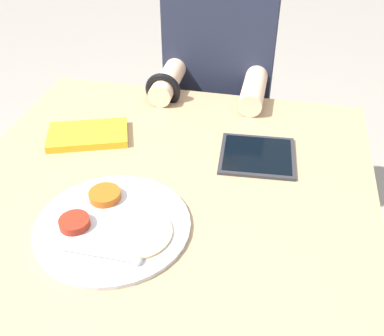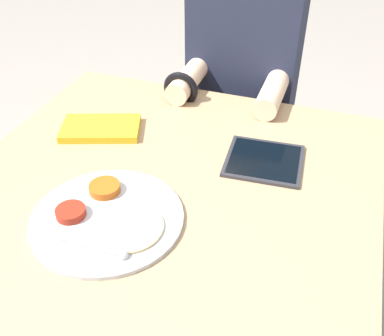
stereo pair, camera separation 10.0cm
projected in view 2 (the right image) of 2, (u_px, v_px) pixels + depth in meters
The scene contains 5 objects.
dining_table at pixel (167, 288), 1.26m from camera, with size 0.97×1.00×0.73m.
thali_tray at pixel (107, 217), 0.95m from camera, with size 0.33×0.33×0.03m.
red_notebook at pixel (101, 129), 1.23m from camera, with size 0.24×0.19×0.02m.
tablet_device at pixel (264, 160), 1.12m from camera, with size 0.20×0.19×0.01m.
person_diner at pixel (240, 111), 1.63m from camera, with size 0.37×0.42×1.21m.
Camera 2 is at (0.33, -0.73, 1.39)m, focal length 42.00 mm.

